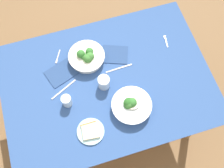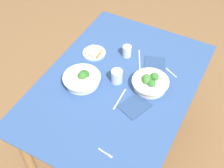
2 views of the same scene
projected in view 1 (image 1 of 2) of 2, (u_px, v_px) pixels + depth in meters
name	position (u px, v px, depth m)	size (l,w,h in m)	color
ground_plane	(108.00, 113.00, 2.58)	(6.00, 6.00, 0.00)	brown
dining_table	(107.00, 88.00, 2.00)	(1.44, 1.02, 0.73)	#2D4C84
broccoli_bowl_far	(131.00, 105.00, 1.80)	(0.26, 0.26, 0.11)	white
broccoli_bowl_near	(87.00, 57.00, 1.94)	(0.26, 0.26, 0.11)	silver
bread_side_plate	(91.00, 131.00, 1.76)	(0.18, 0.18, 0.03)	#99C6D1
water_glass_center	(67.00, 101.00, 1.81)	(0.07, 0.07, 0.09)	silver
water_glass_side	(104.00, 82.00, 1.85)	(0.08, 0.08, 0.10)	silver
fork_by_far_bowl	(166.00, 41.00, 2.04)	(0.02, 0.10, 0.00)	#B7B7BC
fork_by_near_bowl	(58.00, 57.00, 1.98)	(0.06, 0.10, 0.00)	#B7B7BC
table_knife_left	(64.00, 89.00, 1.88)	(0.21, 0.01, 0.00)	#B7B7BC
table_knife_right	(119.00, 68.00, 1.95)	(0.19, 0.01, 0.00)	#B7B7BC
napkin_folded_upper	(62.00, 72.00, 1.93)	(0.22, 0.15, 0.01)	navy
napkin_folded_lower	(115.00, 54.00, 1.99)	(0.18, 0.15, 0.01)	navy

